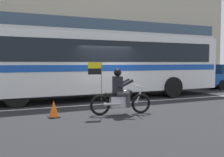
% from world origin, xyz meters
% --- Properties ---
extents(ground_plane, '(60.00, 60.00, 0.00)m').
position_xyz_m(ground_plane, '(0.00, 0.00, 0.00)').
color(ground_plane, black).
extents(sidewalk_curb, '(28.00, 3.80, 0.15)m').
position_xyz_m(sidewalk_curb, '(0.00, 5.10, 0.07)').
color(sidewalk_curb, '#A39E93').
rests_on(sidewalk_curb, ground_plane).
extents(lane_center_stripe, '(26.60, 0.14, 0.01)m').
position_xyz_m(lane_center_stripe, '(0.00, -0.60, 0.00)').
color(lane_center_stripe, silver).
rests_on(lane_center_stripe, ground_plane).
extents(office_building_facade, '(28.00, 0.89, 12.24)m').
position_xyz_m(office_building_facade, '(0.00, 7.39, 6.13)').
color(office_building_facade, '#B2A893').
rests_on(office_building_facade, ground_plane).
extents(transit_bus, '(12.79, 2.89, 3.22)m').
position_xyz_m(transit_bus, '(0.13, 1.19, 1.88)').
color(transit_bus, white).
rests_on(transit_bus, ground_plane).
extents(motorcycle_with_rider, '(2.18, 0.69, 1.78)m').
position_xyz_m(motorcycle_with_rider, '(-0.62, -2.83, 0.67)').
color(motorcycle_with_rider, black).
rests_on(motorcycle_with_rider, ground_plane).
extents(traffic_cone, '(0.36, 0.36, 0.55)m').
position_xyz_m(traffic_cone, '(-2.80, -2.44, 0.26)').
color(traffic_cone, '#EA590F').
rests_on(traffic_cone, ground_plane).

